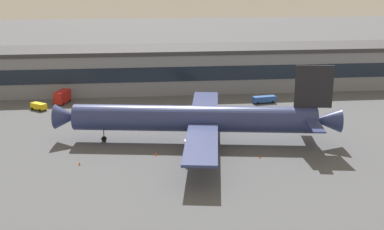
% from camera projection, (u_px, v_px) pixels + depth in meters
% --- Properties ---
extents(ground_plane, '(600.00, 600.00, 0.00)m').
position_uv_depth(ground_plane, '(190.00, 139.00, 108.73)').
color(ground_plane, '#4C4F54').
extents(terminal_building, '(174.29, 18.93, 13.02)m').
position_uv_depth(terminal_building, '(173.00, 68.00, 154.08)').
color(terminal_building, gray).
rests_on(terminal_building, ground_plane).
extents(airliner, '(60.18, 51.74, 16.93)m').
position_uv_depth(airliner, '(198.00, 119.00, 105.10)').
color(airliner, navy).
rests_on(airliner, ground_plane).
extents(belt_loader, '(6.64, 3.00, 1.95)m').
position_uv_depth(belt_loader, '(265.00, 99.00, 138.67)').
color(belt_loader, '#2651A5').
rests_on(belt_loader, ground_plane).
extents(stair_truck, '(4.17, 6.45, 3.55)m').
position_uv_depth(stair_truck, '(62.00, 97.00, 137.94)').
color(stair_truck, red).
rests_on(stair_truck, ground_plane).
extents(follow_me_car, '(4.60, 4.27, 1.85)m').
position_uv_depth(follow_me_car, '(39.00, 106.00, 131.62)').
color(follow_me_car, yellow).
rests_on(follow_me_car, ground_plane).
extents(traffic_cone_0, '(0.48, 0.48, 0.60)m').
position_uv_depth(traffic_cone_0, '(79.00, 163.00, 94.17)').
color(traffic_cone_0, '#F2590C').
rests_on(traffic_cone_0, ground_plane).
extents(traffic_cone_1, '(0.54, 0.54, 0.67)m').
position_uv_depth(traffic_cone_1, '(156.00, 154.00, 99.10)').
color(traffic_cone_1, '#F2590C').
rests_on(traffic_cone_1, ground_plane).
extents(traffic_cone_2, '(0.45, 0.45, 0.56)m').
position_uv_depth(traffic_cone_2, '(260.00, 156.00, 97.79)').
color(traffic_cone_2, '#F2590C').
rests_on(traffic_cone_2, ground_plane).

